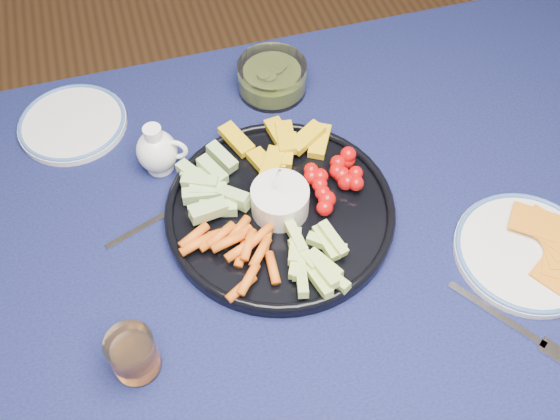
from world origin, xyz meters
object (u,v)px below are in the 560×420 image
object	(u,v)px
crudite_platter	(278,208)
side_plate_extra	(73,123)
pickle_bowl	(272,79)
cheese_plate	(527,251)
dining_table	(260,300)
juice_tumbler	(134,355)
creamer_pitcher	(158,151)

from	to	relation	value
crudite_platter	side_plate_extra	xyz separation A→B (m)	(-0.31, 0.30, -0.01)
pickle_bowl	cheese_plate	distance (m)	0.55
cheese_plate	dining_table	bearing A→B (deg)	168.41
juice_tumbler	creamer_pitcher	bearing A→B (deg)	74.93
dining_table	side_plate_extra	xyz separation A→B (m)	(-0.25, 0.40, 0.10)
creamer_pitcher	side_plate_extra	size ratio (longest dim) A/B	0.50
dining_table	creamer_pitcher	size ratio (longest dim) A/B	17.05
dining_table	crudite_platter	size ratio (longest dim) A/B	4.41
creamer_pitcher	pickle_bowl	xyz separation A→B (m)	(0.24, 0.13, -0.01)
crudite_platter	pickle_bowl	world-z (taller)	crudite_platter
crudite_platter	pickle_bowl	distance (m)	0.30
cheese_plate	side_plate_extra	xyz separation A→B (m)	(-0.66, 0.49, -0.00)
juice_tumbler	side_plate_extra	world-z (taller)	juice_tumbler
creamer_pitcher	pickle_bowl	size ratio (longest dim) A/B	0.74
crudite_platter	side_plate_extra	distance (m)	0.43
juice_tumbler	dining_table	bearing A→B (deg)	25.12
pickle_bowl	cheese_plate	size ratio (longest dim) A/B	0.58
creamer_pitcher	dining_table	bearing A→B (deg)	-67.44
dining_table	juice_tumbler	world-z (taller)	juice_tumbler
creamer_pitcher	side_plate_extra	xyz separation A→B (m)	(-0.14, 0.14, -0.03)
creamer_pitcher	juice_tumbler	world-z (taller)	creamer_pitcher
dining_table	side_plate_extra	world-z (taller)	side_plate_extra
crudite_platter	juice_tumbler	size ratio (longest dim) A/B	4.78
pickle_bowl	side_plate_extra	size ratio (longest dim) A/B	0.67
dining_table	side_plate_extra	bearing A→B (deg)	121.59
creamer_pitcher	cheese_plate	world-z (taller)	creamer_pitcher
dining_table	crudite_platter	distance (m)	0.16
cheese_plate	creamer_pitcher	bearing A→B (deg)	146.75
pickle_bowl	side_plate_extra	world-z (taller)	pickle_bowl
creamer_pitcher	pickle_bowl	bearing A→B (deg)	28.77
cheese_plate	side_plate_extra	distance (m)	0.82
crudite_platter	dining_table	bearing A→B (deg)	-121.74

